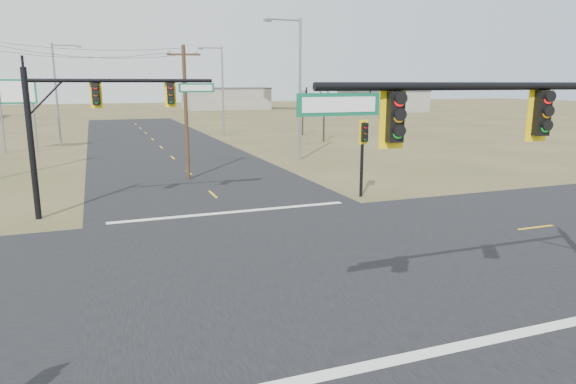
{
  "coord_description": "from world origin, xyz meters",
  "views": [
    {
      "loc": [
        -6.17,
        -16.79,
        6.35
      ],
      "look_at": [
        0.53,
        1.0,
        2.31
      ],
      "focal_mm": 32.0,
      "sensor_mm": 36.0,
      "label": 1
    }
  ],
  "objects_px": {
    "pedestal_signal_ne": "(364,141)",
    "bare_tree_c": "(324,96)",
    "mast_arm_far": "(97,110)",
    "streetlight_c": "(58,89)",
    "highway_sign": "(16,102)",
    "streetlight_a": "(297,82)",
    "streetlight_b": "(221,86)",
    "mast_arm_near": "(546,140)",
    "bare_tree_d": "(303,93)",
    "utility_pole_near": "(186,111)"
  },
  "relations": [
    {
      "from": "utility_pole_near",
      "to": "streetlight_c",
      "type": "bearing_deg",
      "value": 110.87
    },
    {
      "from": "highway_sign",
      "to": "streetlight_b",
      "type": "height_order",
      "value": "streetlight_b"
    },
    {
      "from": "streetlight_b",
      "to": "highway_sign",
      "type": "bearing_deg",
      "value": -175.27
    },
    {
      "from": "bare_tree_c",
      "to": "bare_tree_d",
      "type": "relative_size",
      "value": 0.99
    },
    {
      "from": "bare_tree_d",
      "to": "pedestal_signal_ne",
      "type": "bearing_deg",
      "value": -106.73
    },
    {
      "from": "mast_arm_near",
      "to": "bare_tree_c",
      "type": "height_order",
      "value": "mast_arm_near"
    },
    {
      "from": "utility_pole_near",
      "to": "streetlight_a",
      "type": "xyz_separation_m",
      "value": [
        10.06,
        5.59,
        1.86
      ]
    },
    {
      "from": "bare_tree_c",
      "to": "streetlight_b",
      "type": "bearing_deg",
      "value": 130.39
    },
    {
      "from": "highway_sign",
      "to": "streetlight_a",
      "type": "bearing_deg",
      "value": -27.53
    },
    {
      "from": "mast_arm_far",
      "to": "streetlight_c",
      "type": "bearing_deg",
      "value": 112.38
    },
    {
      "from": "mast_arm_far",
      "to": "streetlight_c",
      "type": "xyz_separation_m",
      "value": [
        -3.27,
        30.8,
        0.64
      ]
    },
    {
      "from": "mast_arm_near",
      "to": "pedestal_signal_ne",
      "type": "height_order",
      "value": "mast_arm_near"
    },
    {
      "from": "mast_arm_near",
      "to": "utility_pole_near",
      "type": "height_order",
      "value": "utility_pole_near"
    },
    {
      "from": "utility_pole_near",
      "to": "bare_tree_c",
      "type": "distance_m",
      "value": 25.25
    },
    {
      "from": "highway_sign",
      "to": "streetlight_c",
      "type": "relative_size",
      "value": 0.66
    },
    {
      "from": "highway_sign",
      "to": "mast_arm_far",
      "type": "bearing_deg",
      "value": -72.02
    },
    {
      "from": "utility_pole_near",
      "to": "highway_sign",
      "type": "height_order",
      "value": "utility_pole_near"
    },
    {
      "from": "pedestal_signal_ne",
      "to": "bare_tree_c",
      "type": "xyz_separation_m",
      "value": [
        9.73,
        26.6,
        1.73
      ]
    },
    {
      "from": "pedestal_signal_ne",
      "to": "highway_sign",
      "type": "distance_m",
      "value": 34.93
    },
    {
      "from": "streetlight_a",
      "to": "bare_tree_d",
      "type": "xyz_separation_m",
      "value": [
        8.43,
        19.36,
        -1.31
      ]
    },
    {
      "from": "streetlight_c",
      "to": "bare_tree_c",
      "type": "xyz_separation_m",
      "value": [
        26.83,
        -5.4,
        -0.81
      ]
    },
    {
      "from": "streetlight_c",
      "to": "bare_tree_c",
      "type": "height_order",
      "value": "streetlight_c"
    },
    {
      "from": "streetlight_a",
      "to": "mast_arm_near",
      "type": "bearing_deg",
      "value": -125.04
    },
    {
      "from": "mast_arm_near",
      "to": "bare_tree_c",
      "type": "relative_size",
      "value": 1.64
    },
    {
      "from": "streetlight_b",
      "to": "mast_arm_near",
      "type": "bearing_deg",
      "value": -113.04
    },
    {
      "from": "streetlight_a",
      "to": "highway_sign",
      "type": "bearing_deg",
      "value": 123.91
    },
    {
      "from": "mast_arm_near",
      "to": "streetlight_a",
      "type": "relative_size",
      "value": 0.9
    },
    {
      "from": "mast_arm_far",
      "to": "pedestal_signal_ne",
      "type": "distance_m",
      "value": 14.02
    },
    {
      "from": "mast_arm_near",
      "to": "streetlight_b",
      "type": "distance_m",
      "value": 53.28
    },
    {
      "from": "pedestal_signal_ne",
      "to": "bare_tree_c",
      "type": "relative_size",
      "value": 0.7
    },
    {
      "from": "mast_arm_near",
      "to": "pedestal_signal_ne",
      "type": "distance_m",
      "value": 16.49
    },
    {
      "from": "mast_arm_far",
      "to": "bare_tree_c",
      "type": "height_order",
      "value": "mast_arm_far"
    },
    {
      "from": "mast_arm_far",
      "to": "highway_sign",
      "type": "bearing_deg",
      "value": 120.25
    },
    {
      "from": "bare_tree_c",
      "to": "streetlight_c",
      "type": "bearing_deg",
      "value": 168.61
    },
    {
      "from": "mast_arm_far",
      "to": "streetlight_a",
      "type": "xyz_separation_m",
      "value": [
        15.59,
        13.31,
        1.32
      ]
    },
    {
      "from": "mast_arm_near",
      "to": "streetlight_c",
      "type": "relative_size",
      "value": 1.01
    },
    {
      "from": "streetlight_a",
      "to": "streetlight_c",
      "type": "bearing_deg",
      "value": 112.65
    },
    {
      "from": "streetlight_b",
      "to": "bare_tree_d",
      "type": "height_order",
      "value": "streetlight_b"
    },
    {
      "from": "pedestal_signal_ne",
      "to": "streetlight_c",
      "type": "height_order",
      "value": "streetlight_c"
    },
    {
      "from": "mast_arm_far",
      "to": "highway_sign",
      "type": "xyz_separation_m",
      "value": [
        -6.7,
        27.01,
        -0.41
      ]
    },
    {
      "from": "mast_arm_far",
      "to": "utility_pole_near",
      "type": "relative_size",
      "value": 1.01
    },
    {
      "from": "utility_pole_near",
      "to": "bare_tree_c",
      "type": "height_order",
      "value": "utility_pole_near"
    },
    {
      "from": "bare_tree_c",
      "to": "highway_sign",
      "type": "bearing_deg",
      "value": 176.95
    },
    {
      "from": "pedestal_signal_ne",
      "to": "highway_sign",
      "type": "relative_size",
      "value": 0.65
    },
    {
      "from": "bare_tree_c",
      "to": "streetlight_a",
      "type": "bearing_deg",
      "value": -123.42
    },
    {
      "from": "mast_arm_near",
      "to": "highway_sign",
      "type": "relative_size",
      "value": 1.54
    },
    {
      "from": "highway_sign",
      "to": "bare_tree_c",
      "type": "xyz_separation_m",
      "value": [
        30.26,
        -1.61,
        0.24
      ]
    },
    {
      "from": "mast_arm_near",
      "to": "utility_pole_near",
      "type": "distance_m",
      "value": 25.23
    },
    {
      "from": "pedestal_signal_ne",
      "to": "bare_tree_c",
      "type": "distance_m",
      "value": 28.38
    },
    {
      "from": "utility_pole_near",
      "to": "streetlight_c",
      "type": "distance_m",
      "value": 24.73
    }
  ]
}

